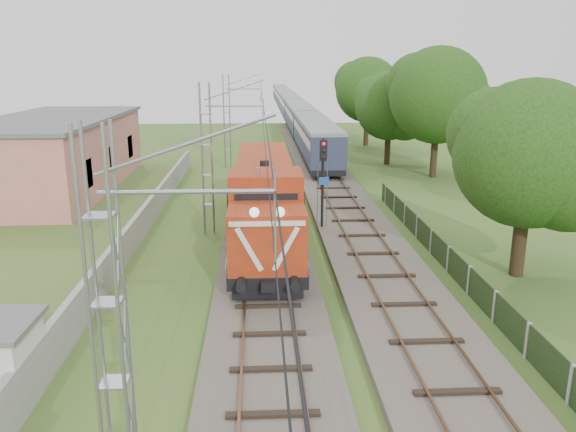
{
  "coord_description": "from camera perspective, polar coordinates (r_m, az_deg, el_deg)",
  "views": [
    {
      "loc": [
        -0.27,
        -17.37,
        8.91
      ],
      "look_at": [
        1.02,
        7.21,
        2.2
      ],
      "focal_mm": 35.0,
      "sensor_mm": 36.0,
      "label": 1
    }
  ],
  "objects": [
    {
      "name": "ground",
      "position": [
        19.52,
        -1.93,
        -11.91
      ],
      "size": [
        140.0,
        140.0,
        0.0
      ],
      "primitive_type": "plane",
      "color": "#375B22",
      "rests_on": "ground"
    },
    {
      "name": "track_main",
      "position": [
        25.89,
        -2.24,
        -4.47
      ],
      "size": [
        4.2,
        70.0,
        0.45
      ],
      "color": "#6B6054",
      "rests_on": "ground"
    },
    {
      "name": "track_side",
      "position": [
        38.73,
        4.9,
        2.17
      ],
      "size": [
        4.2,
        80.0,
        0.45
      ],
      "color": "#6B6054",
      "rests_on": "ground"
    },
    {
      "name": "catenary",
      "position": [
        29.89,
        -8.14,
        5.73
      ],
      "size": [
        3.31,
        70.0,
        8.0
      ],
      "color": "gray",
      "rests_on": "ground"
    },
    {
      "name": "boundary_wall",
      "position": [
        31.11,
        -14.45,
        -0.45
      ],
      "size": [
        0.25,
        40.0,
        1.5
      ],
      "primitive_type": "cube",
      "color": "#9E9E99",
      "rests_on": "ground"
    },
    {
      "name": "station_building",
      "position": [
        44.36,
        -22.48,
        5.96
      ],
      "size": [
        8.4,
        20.4,
        5.22
      ],
      "color": "#D87C74",
      "rests_on": "ground"
    },
    {
      "name": "fence",
      "position": [
        23.5,
        17.93,
        -6.24
      ],
      "size": [
        0.12,
        32.0,
        1.2
      ],
      "color": "black",
      "rests_on": "ground"
    },
    {
      "name": "locomotive",
      "position": [
        28.68,
        -2.39,
        1.86
      ],
      "size": [
        3.06,
        17.48,
        4.44
      ],
      "color": "black",
      "rests_on": "ground"
    },
    {
      "name": "coach_rake",
      "position": [
        94.49,
        0.21,
        11.27
      ],
      "size": [
        2.81,
        105.16,
        3.25
      ],
      "color": "black",
      "rests_on": "ground"
    },
    {
      "name": "signal_post",
      "position": [
        29.88,
        3.58,
        4.82
      ],
      "size": [
        0.56,
        0.44,
        5.12
      ],
      "color": "black",
      "rests_on": "ground"
    },
    {
      "name": "tree_a",
      "position": [
        25.26,
        23.46,
        5.62
      ],
      "size": [
        6.47,
        6.16,
        8.39
      ],
      "color": "#3A2C18",
      "rests_on": "ground"
    },
    {
      "name": "tree_b",
      "position": [
        46.33,
        15.11,
        11.65
      ],
      "size": [
        7.93,
        7.55,
        10.28
      ],
      "color": "#3A2C18",
      "rests_on": "ground"
    },
    {
      "name": "tree_c",
      "position": [
        51.7,
        10.35,
        10.88
      ],
      "size": [
        6.42,
        6.12,
        8.32
      ],
      "color": "#3A2C18",
      "rests_on": "ground"
    },
    {
      "name": "tree_d",
      "position": [
        63.65,
        8.18,
        12.5
      ],
      "size": [
        7.46,
        7.11,
        9.67
      ],
      "color": "#3A2C18",
      "rests_on": "ground"
    }
  ]
}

